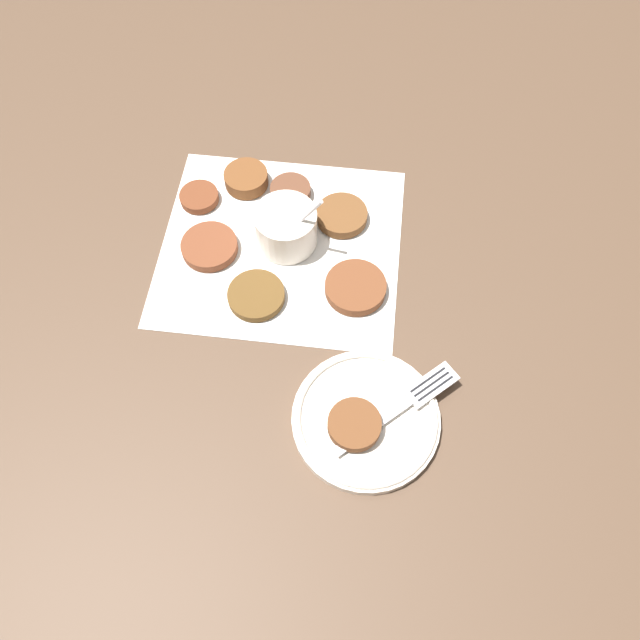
{
  "coord_description": "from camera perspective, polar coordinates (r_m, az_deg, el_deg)",
  "views": [
    {
      "loc": [
        -0.1,
        0.5,
        0.73
      ],
      "look_at": [
        -0.05,
        0.12,
        0.02
      ],
      "focal_mm": 35.0,
      "sensor_mm": 36.0,
      "label": 1
    }
  ],
  "objects": [
    {
      "name": "ground_plane",
      "position": [
        0.89,
        -1.97,
        6.22
      ],
      "size": [
        4.0,
        4.0,
        0.0
      ],
      "primitive_type": "plane",
      "color": "#4C3828"
    },
    {
      "name": "sauce_bowl",
      "position": [
        0.88,
        -3.14,
        8.32
      ],
      "size": [
        0.11,
        0.09,
        0.11
      ],
      "color": "silver",
      "rests_on": "napkin"
    },
    {
      "name": "napkin",
      "position": [
        0.9,
        -3.59,
        6.83
      ],
      "size": [
        0.35,
        0.32,
        0.0
      ],
      "color": "silver",
      "rests_on": "ground_plane"
    },
    {
      "name": "fork",
      "position": [
        0.77,
        8.13,
        -7.32
      ],
      "size": [
        0.15,
        0.14,
        0.0
      ],
      "color": "silver",
      "rests_on": "serving_plate"
    },
    {
      "name": "fritter_4",
      "position": [
        0.85,
        -5.86,
        2.25
      ],
      "size": [
        0.08,
        0.08,
        0.01
      ],
      "color": "brown",
      "rests_on": "napkin"
    },
    {
      "name": "fritter_3",
      "position": [
        0.96,
        -10.99,
        10.98
      ],
      "size": [
        0.06,
        0.06,
        0.01
      ],
      "color": "brown",
      "rests_on": "napkin"
    },
    {
      "name": "fritter_2",
      "position": [
        0.92,
        2.0,
        9.53
      ],
      "size": [
        0.07,
        0.07,
        0.02
      ],
      "color": "brown",
      "rests_on": "napkin"
    },
    {
      "name": "fritter_5",
      "position": [
        0.9,
        -10.07,
        6.63
      ],
      "size": [
        0.08,
        0.08,
        0.01
      ],
      "color": "brown",
      "rests_on": "napkin"
    },
    {
      "name": "fritter_6",
      "position": [
        0.95,
        -2.72,
        11.69
      ],
      "size": [
        0.06,
        0.06,
        0.02
      ],
      "color": "brown",
      "rests_on": "napkin"
    },
    {
      "name": "fritter_0",
      "position": [
        0.96,
        -6.77,
        12.71
      ],
      "size": [
        0.07,
        0.07,
        0.02
      ],
      "color": "brown",
      "rests_on": "napkin"
    },
    {
      "name": "fritter_1",
      "position": [
        0.85,
        3.26,
        2.99
      ],
      "size": [
        0.08,
        0.08,
        0.02
      ],
      "color": "brown",
      "rests_on": "napkin"
    },
    {
      "name": "fritter_on_plate",
      "position": [
        0.75,
        3.16,
        -9.53
      ],
      "size": [
        0.06,
        0.06,
        0.02
      ],
      "color": "brown",
      "rests_on": "serving_plate"
    },
    {
      "name": "serving_plate",
      "position": [
        0.77,
        4.21,
        -8.99
      ],
      "size": [
        0.18,
        0.18,
        0.02
      ],
      "color": "silver",
      "rests_on": "ground_plane"
    }
  ]
}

